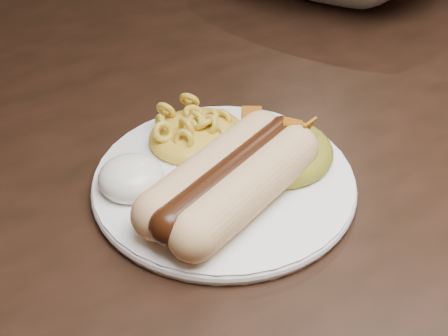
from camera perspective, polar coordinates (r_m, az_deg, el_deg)
table at (r=0.75m, az=0.08°, el=2.61°), size 1.60×0.90×0.75m
plate at (r=0.54m, az=0.00°, el=-1.28°), size 0.26×0.26×0.01m
hotdog at (r=0.50m, az=0.52°, el=-0.90°), size 0.14×0.11×0.04m
mac_and_cheese at (r=0.56m, az=-2.24°, el=3.66°), size 0.11×0.10×0.03m
sour_cream at (r=0.52m, az=-7.79°, el=-0.21°), size 0.06×0.06×0.03m
taco_salad at (r=0.54m, az=4.71°, el=2.01°), size 0.09×0.08×0.04m
fork at (r=0.54m, az=1.92°, el=-1.66°), size 0.03×0.13×0.00m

